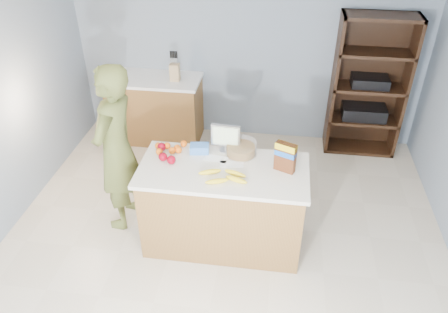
# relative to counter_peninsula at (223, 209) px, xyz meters

# --- Properties ---
(floor) EXTENTS (4.50, 5.00, 0.02)m
(floor) POSITION_rel_counter_peninsula_xyz_m (0.00, -0.30, -0.42)
(floor) COLOR beige
(floor) RESTS_ON ground
(walls) EXTENTS (4.52, 5.02, 2.51)m
(walls) POSITION_rel_counter_peninsula_xyz_m (0.00, -0.30, 1.24)
(walls) COLOR gray
(walls) RESTS_ON ground
(counter_peninsula) EXTENTS (1.56, 0.76, 0.90)m
(counter_peninsula) POSITION_rel_counter_peninsula_xyz_m (0.00, 0.00, 0.00)
(counter_peninsula) COLOR brown
(counter_peninsula) RESTS_ON ground
(back_cabinet) EXTENTS (1.24, 0.62, 0.90)m
(back_cabinet) POSITION_rel_counter_peninsula_xyz_m (-1.20, 1.90, 0.04)
(back_cabinet) COLOR brown
(back_cabinet) RESTS_ON ground
(shelving_unit) EXTENTS (0.90, 0.40, 1.80)m
(shelving_unit) POSITION_rel_counter_peninsula_xyz_m (1.55, 2.05, 0.45)
(shelving_unit) COLOR black
(shelving_unit) RESTS_ON ground
(person) EXTENTS (0.50, 0.69, 1.77)m
(person) POSITION_rel_counter_peninsula_xyz_m (-1.09, 0.19, 0.47)
(person) COLOR #545C29
(person) RESTS_ON ground
(knife_block) EXTENTS (0.12, 0.10, 0.31)m
(knife_block) POSITION_rel_counter_peninsula_xyz_m (-0.89, 1.87, 0.60)
(knife_block) COLOR tan
(knife_block) RESTS_ON back_cabinet
(envelopes) EXTENTS (0.39, 0.21, 0.00)m
(envelopes) POSITION_rel_counter_peninsula_xyz_m (-0.01, 0.11, 0.49)
(envelopes) COLOR white
(envelopes) RESTS_ON counter_peninsula
(bananas) EXTENTS (0.46, 0.25, 0.05)m
(bananas) POSITION_rel_counter_peninsula_xyz_m (0.03, -0.15, 0.51)
(bananas) COLOR yellow
(bananas) RESTS_ON counter_peninsula
(apples) EXTENTS (0.23, 0.29, 0.08)m
(apples) POSITION_rel_counter_peninsula_xyz_m (-0.57, 0.09, 0.53)
(apples) COLOR maroon
(apples) RESTS_ON counter_peninsula
(oranges) EXTENTS (0.30, 0.24, 0.07)m
(oranges) POSITION_rel_counter_peninsula_xyz_m (-0.54, 0.23, 0.52)
(oranges) COLOR orange
(oranges) RESTS_ON counter_peninsula
(blue_carton) EXTENTS (0.19, 0.14, 0.08)m
(blue_carton) POSITION_rel_counter_peninsula_xyz_m (-0.27, 0.24, 0.52)
(blue_carton) COLOR blue
(blue_carton) RESTS_ON counter_peninsula
(salad_bowl) EXTENTS (0.30, 0.30, 0.13)m
(salad_bowl) POSITION_rel_counter_peninsula_xyz_m (0.13, 0.26, 0.54)
(salad_bowl) COLOR #267219
(salad_bowl) RESTS_ON counter_peninsula
(tv) EXTENTS (0.28, 0.12, 0.28)m
(tv) POSITION_rel_counter_peninsula_xyz_m (-0.02, 0.30, 0.64)
(tv) COLOR silver
(tv) RESTS_ON counter_peninsula
(cereal_box) EXTENTS (0.20, 0.14, 0.28)m
(cereal_box) POSITION_rel_counter_peninsula_xyz_m (0.55, 0.05, 0.65)
(cereal_box) COLOR #592B14
(cereal_box) RESTS_ON counter_peninsula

